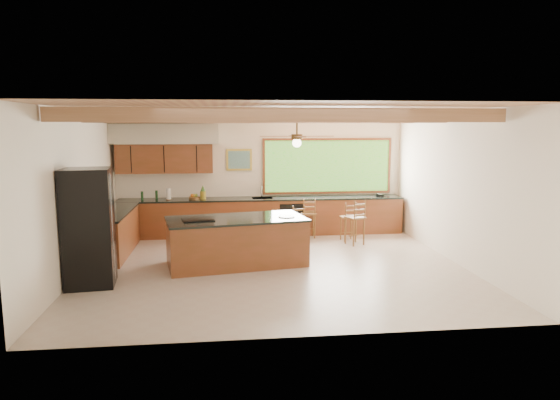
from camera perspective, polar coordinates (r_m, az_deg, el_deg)
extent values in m
plane|color=#C0B19F|center=(9.71, -0.64, -7.63)|extent=(7.20, 7.20, 0.00)
cube|color=white|center=(12.62, -2.18, 3.06)|extent=(7.20, 0.04, 3.00)
cube|color=white|center=(6.22, 2.45, -2.63)|extent=(7.20, 0.04, 3.00)
cube|color=white|center=(9.72, -22.28, 0.79)|extent=(0.04, 6.50, 3.00)
cube|color=white|center=(10.40, 19.48, 1.41)|extent=(0.04, 6.50, 3.00)
cube|color=#A67C53|center=(9.33, -0.67, 10.36)|extent=(7.20, 6.50, 0.04)
cube|color=#A97954|center=(7.73, 0.57, 9.70)|extent=(7.10, 0.15, 0.22)
cube|color=#A97954|center=(9.82, -0.97, 9.45)|extent=(7.10, 0.15, 0.22)
cube|color=#A97954|center=(11.61, -1.86, 9.31)|extent=(7.10, 0.15, 0.22)
cube|color=brown|center=(12.44, -13.02, 4.62)|extent=(2.30, 0.35, 0.70)
cube|color=beige|center=(12.34, -13.15, 7.38)|extent=(2.60, 0.50, 0.48)
cylinder|color=#FFEABF|center=(12.45, -16.33, 6.21)|extent=(0.10, 0.10, 0.01)
cylinder|color=#FFEABF|center=(12.29, -9.85, 6.40)|extent=(0.10, 0.10, 0.01)
cube|color=#709F38|center=(12.81, 5.44, 3.88)|extent=(3.20, 0.04, 1.30)
cube|color=gold|center=(12.53, -4.70, 4.61)|extent=(0.64, 0.03, 0.54)
cube|color=#467E65|center=(12.51, -4.70, 4.60)|extent=(0.54, 0.01, 0.44)
cube|color=brown|center=(12.43, -2.03, -1.96)|extent=(7.00, 0.65, 0.88)
cube|color=black|center=(12.35, -2.05, 0.14)|extent=(7.04, 0.69, 0.04)
cube|color=brown|center=(11.10, -18.42, -3.67)|extent=(0.65, 2.35, 0.88)
cube|color=black|center=(11.02, -18.53, -1.33)|extent=(0.69, 2.39, 0.04)
cube|color=black|center=(12.18, 1.38, -2.26)|extent=(0.60, 0.02, 0.78)
cube|color=silver|center=(12.35, -2.05, 0.17)|extent=(0.50, 0.38, 0.03)
cylinder|color=silver|center=(12.53, -2.12, 1.05)|extent=(0.03, 0.03, 0.30)
cylinder|color=silver|center=(12.41, -2.09, 1.58)|extent=(0.03, 0.20, 0.03)
cylinder|color=silver|center=(12.32, -12.62, 0.67)|extent=(0.11, 0.11, 0.28)
cylinder|color=#19401C|center=(12.45, -15.48, 0.48)|extent=(0.06, 0.06, 0.21)
cylinder|color=#19401C|center=(12.52, -13.92, 0.58)|extent=(0.06, 0.06, 0.21)
cube|color=black|center=(12.83, 11.33, 0.58)|extent=(0.21, 0.18, 0.08)
cube|color=brown|center=(9.80, -5.00, -4.83)|extent=(2.78, 1.64, 0.88)
cube|color=black|center=(9.70, -5.04, -2.18)|extent=(2.83, 1.69, 0.04)
cube|color=black|center=(9.58, -9.34, -2.21)|extent=(0.65, 0.56, 0.02)
cylinder|color=silver|center=(9.78, 0.75, -1.90)|extent=(0.32, 0.32, 0.02)
cube|color=black|center=(8.99, -21.03, -2.97)|extent=(0.85, 0.83, 2.00)
cube|color=silver|center=(8.90, -18.60, -2.96)|extent=(0.03, 0.06, 1.84)
cube|color=brown|center=(11.20, 1.83, -2.43)|extent=(0.42, 0.42, 0.04)
cylinder|color=brown|center=(11.11, 1.24, -4.07)|extent=(0.03, 0.03, 0.56)
cylinder|color=brown|center=(11.15, 2.61, -4.03)|extent=(0.03, 0.03, 0.56)
cylinder|color=brown|center=(11.37, 1.05, -3.78)|extent=(0.03, 0.03, 0.56)
cylinder|color=brown|center=(11.41, 2.40, -3.74)|extent=(0.03, 0.03, 0.56)
cube|color=brown|center=(12.09, 3.28, -1.57)|extent=(0.36, 0.36, 0.04)
cylinder|color=brown|center=(11.99, 2.73, -3.11)|extent=(0.03, 0.03, 0.57)
cylinder|color=brown|center=(12.04, 4.02, -3.08)|extent=(0.03, 0.03, 0.57)
cylinder|color=brown|center=(12.25, 2.52, -2.86)|extent=(0.03, 0.03, 0.57)
cylinder|color=brown|center=(12.30, 3.78, -2.82)|extent=(0.03, 0.03, 0.57)
cube|color=brown|center=(11.46, 8.57, -1.99)|extent=(0.49, 0.49, 0.04)
cylinder|color=brown|center=(11.35, 8.01, -3.75)|extent=(0.04, 0.04, 0.61)
cylinder|color=brown|center=(11.43, 9.44, -3.70)|extent=(0.04, 0.04, 0.61)
cylinder|color=brown|center=(11.63, 7.65, -3.45)|extent=(0.04, 0.04, 0.61)
cylinder|color=brown|center=(11.70, 9.05, -3.40)|extent=(0.04, 0.04, 0.61)
cube|color=brown|center=(11.82, 7.81, -1.97)|extent=(0.38, 0.38, 0.04)
cylinder|color=brown|center=(11.72, 7.31, -3.50)|extent=(0.03, 0.03, 0.55)
cylinder|color=brown|center=(11.78, 8.56, -3.46)|extent=(0.03, 0.03, 0.55)
cylinder|color=brown|center=(11.97, 7.01, -3.24)|extent=(0.03, 0.03, 0.55)
cylinder|color=brown|center=(12.03, 8.24, -3.20)|extent=(0.03, 0.03, 0.55)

